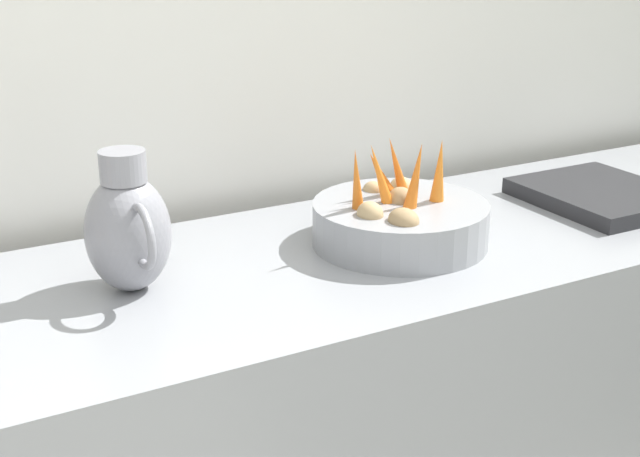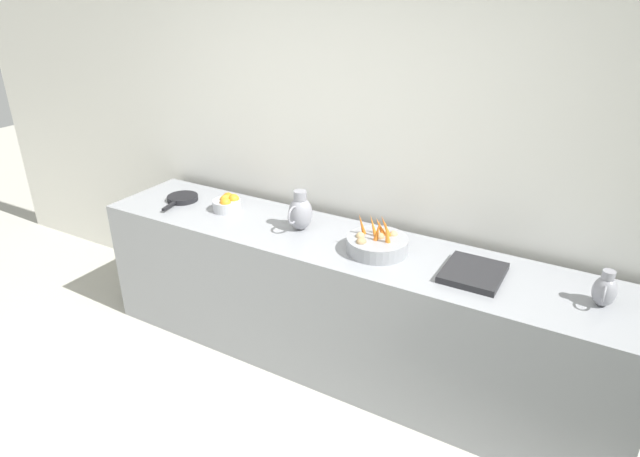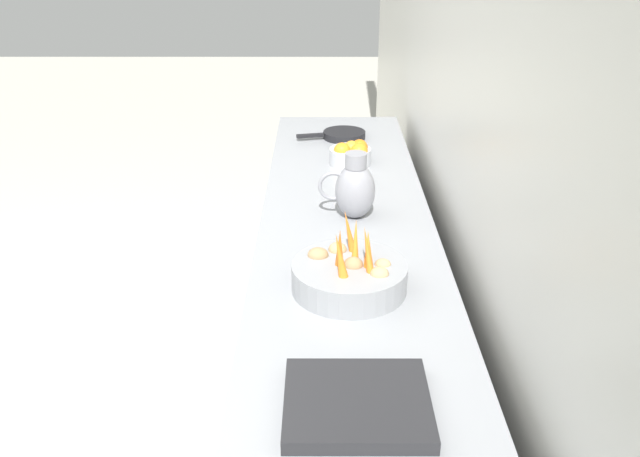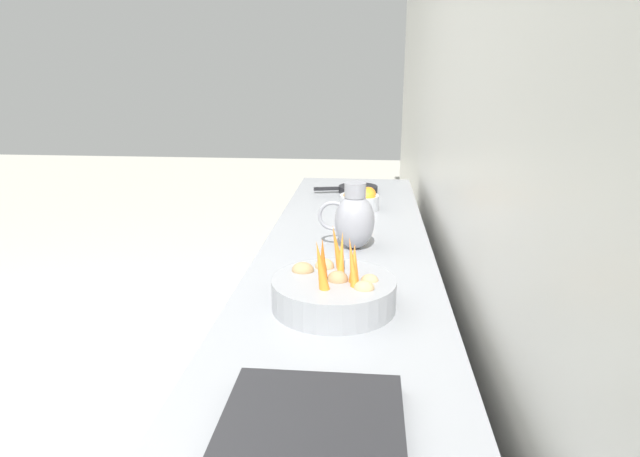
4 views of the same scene
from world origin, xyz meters
name	(u,v)px [view 2 (image 2 of 4)]	position (x,y,z in m)	size (l,w,h in m)	color
tile_wall_left	(459,135)	(-1.95, 0.64, 1.50)	(0.10, 8.50, 3.00)	white
prep_counter	(342,305)	(-1.52, 0.14, 0.44)	(0.65, 3.34, 0.89)	gray
vegetable_colander	(377,243)	(-1.50, 0.36, 0.94)	(0.35, 0.35, 0.22)	gray
orange_bowl	(227,203)	(-1.56, -0.76, 0.94)	(0.19, 0.19, 0.11)	#ADAFB5
metal_pitcher_tall	(300,212)	(-1.54, -0.18, 1.00)	(0.21, 0.15, 0.25)	gray
metal_pitcher_short	(605,290)	(-1.53, 1.53, 0.97)	(0.16, 0.11, 0.19)	gray
counter_sink_basin	(473,273)	(-1.50, 0.92, 0.90)	(0.34, 0.30, 0.04)	#232326
skillet_on_counter	(182,198)	(-1.53, -1.15, 0.90)	(0.35, 0.21, 0.03)	black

